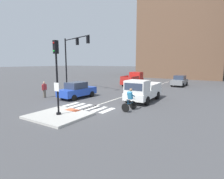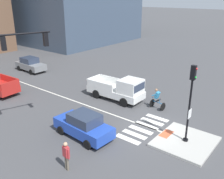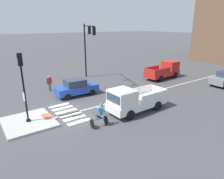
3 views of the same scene
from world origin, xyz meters
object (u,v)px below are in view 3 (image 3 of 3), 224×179
Objects in this scene: pedestrian_at_curb_left at (49,82)px; cyclist at (100,115)px; traffic_light_mast at (87,42)px; signal_pole at (23,82)px; pickup_truck_red_westbound_distant at (165,70)px; pickup_truck_white_eastbound_mid at (133,101)px; car_blue_westbound_near at (76,87)px.

cyclist is at bearing 0.63° from pedestrian_at_curb_left.
signal_pole is at bearing -50.57° from traffic_light_mast.
signal_pole is 0.93× the size of pickup_truck_red_westbound_distant.
pickup_truck_white_eastbound_mid reaches higher than cyclist.
traffic_light_mast is 1.32× the size of pickup_truck_white_eastbound_mid.
pickup_truck_white_eastbound_mid is 3.06× the size of cyclist.
pickup_truck_white_eastbound_mid is at bearing -61.09° from pickup_truck_red_westbound_distant.
pedestrian_at_curb_left is (-9.25, -3.52, 0.00)m from pickup_truck_white_eastbound_mid.
pickup_truck_white_eastbound_mid is (2.89, 7.33, -2.08)m from signal_pole.
traffic_light_mast is 10.58m from pickup_truck_red_westbound_distant.
car_blue_westbound_near is 0.80× the size of pickup_truck_red_westbound_distant.
car_blue_westbound_near is at bearing -163.60° from pickup_truck_white_eastbound_mid.
pickup_truck_white_eastbound_mid is at bearing 20.81° from pedestrian_at_curb_left.
pickup_truck_red_westbound_distant is 3.10× the size of cyclist.
car_blue_westbound_near is (4.16, -3.72, -3.96)m from traffic_light_mast.
cyclist is 1.01× the size of pedestrian_at_curb_left.
pickup_truck_red_westbound_distant is (4.59, 8.75, -3.79)m from traffic_light_mast.
pickup_truck_white_eastbound_mid reaches higher than pedestrian_at_curb_left.
traffic_light_mast is (-7.56, 9.20, 1.71)m from signal_pole.
car_blue_westbound_near is 2.49× the size of cyclist.
traffic_light_mast reaches higher than pickup_truck_red_westbound_distant.
pickup_truck_red_westbound_distant is 1.01× the size of pickup_truck_white_eastbound_mid.
traffic_light_mast is 1.31× the size of pickup_truck_red_westbound_distant.
cyclist is (6.33, -14.03, -0.11)m from pickup_truck_red_westbound_distant.
pickup_truck_white_eastbound_mid is (10.45, -1.87, -3.79)m from traffic_light_mast.
pickup_truck_red_westbound_distant is 3.11× the size of pedestrian_at_curb_left.
pedestrian_at_curb_left is at bearing -179.37° from cyclist.
car_blue_westbound_near is at bearing -91.98° from pickup_truck_red_westbound_distant.
pedestrian_at_curb_left is (-9.72, -0.11, 0.11)m from cyclist.
pickup_truck_white_eastbound_mid is (5.86, -10.62, 0.00)m from pickup_truck_red_westbound_distant.
signal_pole is 1.16× the size of car_blue_westbound_near.
traffic_light_mast is at bearing -117.67° from pickup_truck_red_westbound_distant.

